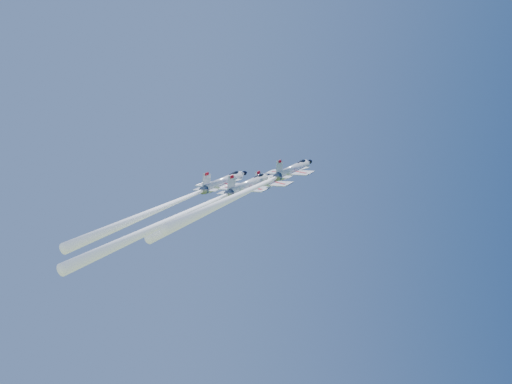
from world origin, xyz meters
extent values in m
cylinder|color=silver|center=(4.71, 5.67, 92.98)|extent=(5.04, 8.19, 11.86)
cone|color=silver|center=(9.52, 9.91, 96.37)|extent=(3.12, 3.48, 3.23)
cone|color=black|center=(10.64, 10.90, 97.16)|extent=(1.58, 1.75, 1.62)
cone|color=slate|center=(0.28, 1.75, 89.85)|extent=(2.91, 2.95, 2.26)
ellipsoid|color=black|center=(7.69, 8.08, 95.79)|extent=(2.97, 2.94, 2.45)
cube|color=black|center=(6.63, 7.06, 95.29)|extent=(0.94, 0.92, 0.83)
cube|color=silver|center=(3.95, 5.07, 92.18)|extent=(9.85, 8.95, 3.94)
cube|color=silver|center=(5.39, 7.98, 94.16)|extent=(3.15, 2.84, 1.88)
cube|color=silver|center=(7.23, 6.30, 93.64)|extent=(3.15, 2.84, 1.88)
cube|color=silver|center=(0.94, 2.37, 90.22)|extent=(5.30, 4.83, 2.10)
cube|color=silver|center=(0.82, 1.75, 91.81)|extent=(2.32, 2.97, 3.81)
cube|color=red|center=(0.76, 1.28, 93.14)|extent=(1.05, 1.10, 1.09)
cube|color=black|center=(4.89, 6.11, 92.17)|extent=(7.20, 6.41, 4.99)
sphere|color=white|center=(0.11, 1.60, 89.73)|extent=(1.10, 1.19, 1.06)
cone|color=white|center=(-10.57, -7.82, 82.20)|extent=(8.79, 17.66, 29.33)
cylinder|color=silver|center=(-6.28, 4.15, 91.47)|extent=(5.06, 8.24, 11.92)
cone|color=silver|center=(-1.44, 8.42, 94.88)|extent=(3.14, 3.50, 3.25)
cone|color=black|center=(-0.32, 9.41, 95.67)|extent=(1.58, 1.76, 1.63)
cone|color=slate|center=(-10.74, 0.22, 88.33)|extent=(2.92, 2.96, 2.28)
ellipsoid|color=black|center=(-3.28, 6.58, 94.30)|extent=(2.98, 2.96, 2.46)
cube|color=black|center=(-4.35, 5.56, 93.80)|extent=(0.94, 0.93, 0.83)
cube|color=silver|center=(-7.05, 3.55, 90.68)|extent=(9.90, 9.00, 3.97)
cube|color=silver|center=(-5.60, 6.48, 92.66)|extent=(3.17, 2.85, 1.89)
cube|color=silver|center=(-3.74, 4.78, 92.14)|extent=(3.17, 2.85, 1.89)
cube|color=silver|center=(-10.07, 0.84, 88.70)|extent=(5.33, 4.85, 2.11)
cube|color=silver|center=(-10.19, 0.22, 90.30)|extent=(2.33, 2.99, 3.83)
cube|color=red|center=(-10.25, -0.26, 91.64)|extent=(1.06, 1.11, 1.10)
cube|color=black|center=(-6.10, 4.60, 90.66)|extent=(7.24, 6.44, 5.02)
sphere|color=white|center=(-10.91, 0.07, 88.21)|extent=(1.10, 1.20, 1.07)
cone|color=white|center=(-22.39, -10.06, 80.12)|extent=(9.27, 18.81, 31.41)
cylinder|color=silver|center=(6.25, -5.55, 91.93)|extent=(4.64, 7.55, 10.92)
cone|color=silver|center=(10.68, -1.64, 95.05)|extent=(2.88, 3.20, 2.98)
cone|color=black|center=(11.71, -0.73, 95.78)|extent=(1.45, 1.61, 1.50)
cone|color=slate|center=(2.16, -9.16, 89.05)|extent=(2.68, 2.72, 2.09)
ellipsoid|color=black|center=(8.99, -3.33, 94.52)|extent=(2.73, 2.71, 2.26)
cube|color=black|center=(8.01, -4.26, 94.06)|extent=(0.86, 0.85, 0.76)
cube|color=silver|center=(5.54, -6.10, 91.20)|extent=(9.08, 8.25, 3.63)
cube|color=silver|center=(6.87, -3.42, 93.01)|extent=(2.90, 2.62, 1.73)
cube|color=silver|center=(8.57, -4.97, 92.54)|extent=(2.90, 2.62, 1.73)
cube|color=silver|center=(2.77, -8.59, 89.38)|extent=(4.88, 4.45, 1.94)
cube|color=silver|center=(2.66, -9.16, 90.85)|extent=(2.13, 2.74, 3.51)
cube|color=red|center=(2.61, -9.59, 92.08)|extent=(0.97, 1.02, 1.01)
cube|color=black|center=(6.41, -5.14, 91.18)|extent=(6.64, 5.90, 4.60)
sphere|color=white|center=(2.00, -9.30, 88.94)|extent=(1.01, 1.10, 0.98)
cone|color=white|center=(-8.62, -18.67, 81.45)|extent=(8.55, 17.39, 29.06)
cylinder|color=silver|center=(-2.71, -5.09, 88.30)|extent=(4.96, 8.07, 11.68)
cone|color=silver|center=(2.03, -0.90, 91.65)|extent=(3.08, 3.43, 3.18)
cone|color=black|center=(3.13, 0.07, 92.42)|extent=(1.55, 1.73, 1.60)
cone|color=slate|center=(-7.09, -8.94, 85.22)|extent=(2.86, 2.90, 2.23)
ellipsoid|color=black|center=(0.22, -2.71, 91.08)|extent=(2.92, 2.90, 2.41)
cube|color=black|center=(-0.83, -3.71, 90.59)|extent=(0.92, 0.91, 0.81)
cube|color=silver|center=(-3.47, -5.67, 87.52)|extent=(9.71, 8.82, 3.89)
cube|color=silver|center=(-2.05, -2.81, 89.47)|extent=(3.10, 2.80, 1.85)
cube|color=silver|center=(-0.23, -4.47, 88.96)|extent=(3.10, 2.80, 1.85)
cube|color=silver|center=(-6.43, -8.34, 85.58)|extent=(5.22, 4.76, 2.07)
cube|color=silver|center=(-6.55, -8.94, 87.16)|extent=(2.28, 2.93, 3.76)
cube|color=red|center=(-6.61, -9.41, 88.47)|extent=(1.04, 1.09, 1.08)
cube|color=black|center=(-2.54, -4.65, 87.51)|extent=(7.10, 6.31, 4.92)
sphere|color=white|center=(-7.25, -9.09, 85.11)|extent=(1.08, 1.18, 1.05)
cone|color=white|center=(-19.88, -20.23, 76.21)|extent=(9.88, 20.39, 34.36)
camera|label=1|loc=(-22.94, -109.52, 56.65)|focal=40.00mm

